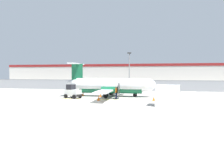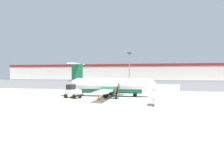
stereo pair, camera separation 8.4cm
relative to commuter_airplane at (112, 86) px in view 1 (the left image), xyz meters
name	(u,v)px [view 1 (the left image)]	position (x,y,z in m)	size (l,w,h in m)	color
ground_plane	(99,99)	(-0.95, -3.90, -1.60)	(140.00, 140.00, 0.01)	#ADA89E
perimeter_fence	(120,85)	(-0.95, 12.10, -0.49)	(98.00, 0.10, 2.10)	gray
parking_lot_strip	(128,87)	(-0.95, 23.60, -1.54)	(98.00, 17.00, 0.12)	#38383A
background_building	(136,74)	(-0.95, 42.08, 1.66)	(91.00, 8.10, 6.50)	beige
commuter_airplane	(112,86)	(0.00, 0.00, 0.00)	(13.39, 16.06, 4.92)	white
baggage_tug	(73,92)	(-4.90, -3.14, -0.75)	(2.56, 1.97, 1.88)	silver
ground_crew_worker	(116,92)	(1.19, -2.85, -0.65)	(0.36, 0.54, 1.70)	#191E4C
cargo_container	(168,96)	(7.67, -7.99, -0.50)	(2.62, 2.27, 2.20)	silver
traffic_cone_near_left	(154,98)	(6.12, -3.76, -1.29)	(0.36, 0.36, 0.64)	orange
traffic_cone_near_right	(100,95)	(-1.64, -0.54, -1.29)	(0.36, 0.36, 0.64)	orange
traffic_cone_far_left	(83,94)	(-4.51, -0.04, -1.29)	(0.36, 0.36, 0.64)	orange
traffic_cone_far_right	(99,98)	(-0.67, -4.94, -1.29)	(0.36, 0.36, 0.64)	orange
parked_car_0	(70,83)	(-16.14, 22.12, -0.71)	(4.36, 2.36, 1.58)	slate
parked_car_1	(79,84)	(-12.12, 18.44, -0.71)	(4.33, 2.29, 1.58)	gray
parked_car_2	(106,83)	(-6.73, 23.26, -0.71)	(4.34, 2.30, 1.58)	navy
parked_car_3	(123,83)	(-2.60, 25.72, -0.71)	(4.37, 2.39, 1.58)	red
parked_car_4	(136,82)	(0.30, 29.45, -0.71)	(4.20, 2.00, 1.58)	silver
parked_car_5	(152,83)	(5.02, 24.87, -0.71)	(4.35, 2.33, 1.58)	#19662D
parked_car_6	(171,85)	(9.38, 19.23, -0.71)	(4.34, 2.31, 1.58)	slate
parked_car_7	(189,85)	(12.98, 17.77, -0.71)	(4.29, 2.20, 1.58)	red
apron_light_pole	(129,69)	(1.32, 8.84, 2.70)	(0.70, 0.30, 7.27)	slate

